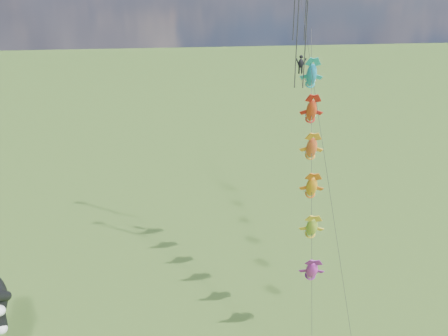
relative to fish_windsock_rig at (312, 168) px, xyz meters
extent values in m
sphere|color=white|center=(-19.19, -9.53, -3.27)|extent=(0.57, 0.57, 0.57)
sphere|color=white|center=(-19.62, -8.67, -5.09)|extent=(0.61, 0.61, 0.61)
cylinder|color=black|center=(-0.18, -0.90, -1.19)|extent=(3.18, 15.52, 20.47)
ellipsoid|color=#D833B0|center=(-0.88, -4.31, -5.69)|extent=(1.17, 2.16, 2.32)
ellipsoid|color=green|center=(-0.52, -2.57, -3.40)|extent=(1.17, 2.16, 2.32)
ellipsoid|color=yellow|center=(-0.17, -0.84, -1.11)|extent=(1.17, 2.16, 2.32)
ellipsoid|color=red|center=(0.18, 0.90, 1.18)|extent=(1.17, 2.16, 2.32)
ellipsoid|color=orange|center=(0.53, 2.63, 3.48)|extent=(1.17, 2.16, 2.32)
ellipsoid|color=blue|center=(0.89, 4.37, 5.77)|extent=(1.17, 2.16, 2.32)
cylinder|color=black|center=(0.67, -1.55, -0.08)|extent=(0.49, 17.08, 22.69)
cylinder|color=black|center=(-0.52, 3.89, 8.26)|extent=(0.08, 0.08, 7.03)
cylinder|color=black|center=(0.11, 3.89, 8.26)|extent=(0.08, 0.08, 7.03)
camera|label=1|loc=(-10.30, -32.04, 13.10)|focal=40.00mm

